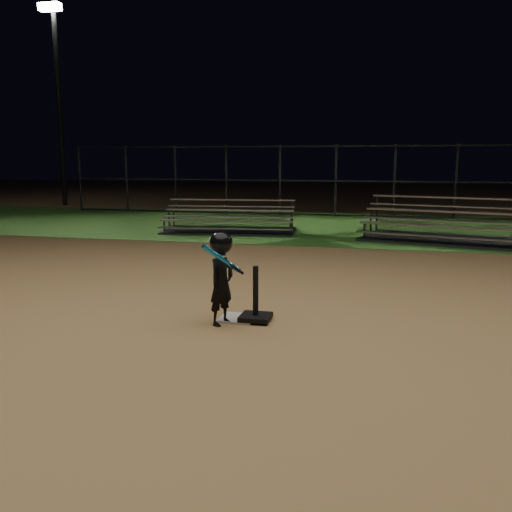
{
  "coord_description": "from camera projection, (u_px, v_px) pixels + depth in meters",
  "views": [
    {
      "loc": [
        1.82,
        -6.58,
        2.04
      ],
      "look_at": [
        0.0,
        1.0,
        0.65
      ],
      "focal_mm": 38.61,
      "sensor_mm": 36.0,
      "label": 1
    }
  ],
  "objects": [
    {
      "name": "bleacher_left",
      "position": [
        229.0,
        226.0,
        15.35
      ],
      "size": [
        3.78,
        2.15,
        0.88
      ],
      "rotation": [
        0.0,
        0.0,
        0.11
      ],
      "color": "silver",
      "rests_on": "ground"
    },
    {
      "name": "bleacher_right",
      "position": [
        454.0,
        233.0,
        13.51
      ],
      "size": [
        4.74,
        3.08,
        1.07
      ],
      "rotation": [
        0.0,
        0.0,
        -0.23
      ],
      "color": "#A8A8AD",
      "rests_on": "ground"
    },
    {
      "name": "light_pole_left",
      "position": [
        57.0,
        88.0,
        23.26
      ],
      "size": [
        0.9,
        0.53,
        8.3
      ],
      "color": "#2D2D30",
      "rests_on": "ground"
    },
    {
      "name": "batting_tee",
      "position": [
        256.0,
        310.0,
        6.95
      ],
      "size": [
        0.38,
        0.38,
        0.69
      ],
      "color": "black",
      "rests_on": "home_plate"
    },
    {
      "name": "ground",
      "position": [
        238.0,
        319.0,
        7.07
      ],
      "size": [
        80.0,
        80.0,
        0.0
      ],
      "primitive_type": "plane",
      "color": "#A77D4B",
      "rests_on": "ground"
    },
    {
      "name": "grass_strip",
      "position": [
        325.0,
        226.0,
        16.64
      ],
      "size": [
        60.0,
        8.0,
        0.01
      ],
      "primitive_type": "cube",
      "color": "#2B5D1E",
      "rests_on": "ground"
    },
    {
      "name": "home_plate",
      "position": [
        238.0,
        318.0,
        7.07
      ],
      "size": [
        0.45,
        0.45,
        0.02
      ],
      "primitive_type": "cube",
      "color": "beige",
      "rests_on": "ground"
    },
    {
      "name": "child_batter",
      "position": [
        221.0,
        276.0,
        6.74
      ],
      "size": [
        0.47,
        0.6,
        1.17
      ],
      "rotation": [
        0.0,
        0.0,
        1.17
      ],
      "color": "black",
      "rests_on": "ground"
    },
    {
      "name": "backstop_fence",
      "position": [
        336.0,
        181.0,
        19.3
      ],
      "size": [
        20.08,
        0.08,
        2.5
      ],
      "color": "#38383D",
      "rests_on": "ground"
    }
  ]
}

